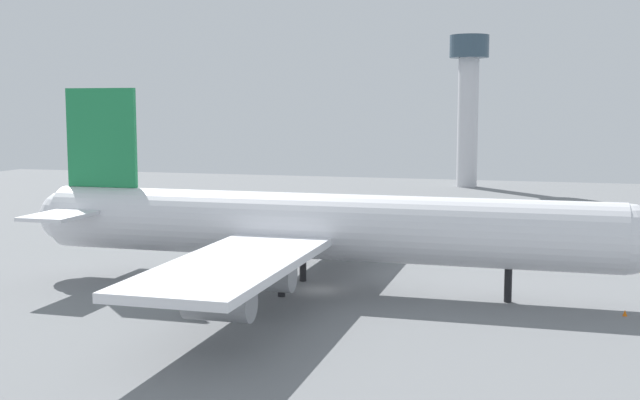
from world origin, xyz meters
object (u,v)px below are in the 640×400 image
object	(u,v)px
pushback_tractor	(244,220)
catering_truck	(541,253)
safety_cone_nose	(625,313)
control_tower	(468,94)
cargo_airplane	(318,227)

from	to	relation	value
pushback_tractor	catering_truck	world-z (taller)	pushback_tractor
catering_truck	safety_cone_nose	distance (m)	23.36
control_tower	catering_truck	bearing A→B (deg)	-79.31
cargo_airplane	pushback_tractor	size ratio (longest dim) A/B	11.84
pushback_tractor	catering_truck	bearing A→B (deg)	-20.29
control_tower	safety_cone_nose	bearing A→B (deg)	-77.87
safety_cone_nose	control_tower	distance (m)	112.81
pushback_tractor	catering_truck	distance (m)	44.83
catering_truck	control_tower	distance (m)	89.88
pushback_tractor	control_tower	distance (m)	77.69
safety_cone_nose	pushback_tractor	bearing A→B (deg)	142.40
cargo_airplane	safety_cone_nose	distance (m)	28.56
pushback_tractor	catering_truck	size ratio (longest dim) A/B	1.20
pushback_tractor	safety_cone_nose	xyz separation A→B (m)	(49.09, -37.80, -0.93)
cargo_airplane	catering_truck	xyz separation A→B (m)	(20.81, 19.86, -5.02)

